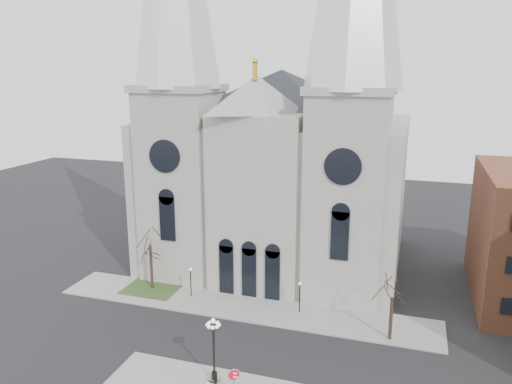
% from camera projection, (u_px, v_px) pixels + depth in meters
% --- Properties ---
extents(ground, '(160.00, 160.00, 0.00)m').
position_uv_depth(ground, '(198.00, 365.00, 41.68)').
color(ground, black).
rests_on(ground, ground).
extents(sidewalk_far, '(40.00, 6.00, 0.14)m').
position_uv_depth(sidewalk_far, '(242.00, 306.00, 51.83)').
color(sidewalk_far, gray).
rests_on(sidewalk_far, ground).
extents(grass_patch, '(6.00, 5.00, 0.18)m').
position_uv_depth(grass_patch, '(153.00, 288.00, 56.01)').
color(grass_patch, '#32481F').
rests_on(grass_patch, ground).
extents(cathedral, '(33.00, 26.66, 54.00)m').
position_uv_depth(cathedral, '(274.00, 118.00, 58.36)').
color(cathedral, '#9A968F').
rests_on(cathedral, ground).
extents(tree_left, '(3.20, 3.20, 7.50)m').
position_uv_depth(tree_left, '(150.00, 242.00, 54.68)').
color(tree_left, black).
rests_on(tree_left, ground).
extents(tree_right, '(3.20, 3.20, 6.00)m').
position_uv_depth(tree_right, '(393.00, 295.00, 44.48)').
color(tree_right, black).
rests_on(tree_right, ground).
extents(ped_lamp_left, '(0.32, 0.32, 3.26)m').
position_uv_depth(ped_lamp_left, '(191.00, 277.00, 53.52)').
color(ped_lamp_left, black).
rests_on(ped_lamp_left, sidewalk_far).
extents(ped_lamp_right, '(0.32, 0.32, 3.26)m').
position_uv_depth(ped_lamp_right, '(300.00, 292.00, 49.97)').
color(ped_lamp_right, black).
rests_on(ped_lamp_right, sidewalk_far).
extents(stop_sign, '(0.97, 0.18, 2.71)m').
position_uv_depth(stop_sign, '(234.00, 378.00, 36.53)').
color(stop_sign, slate).
rests_on(stop_sign, sidewalk_near).
extents(globe_lamp, '(1.48, 1.48, 5.48)m').
position_uv_depth(globe_lamp, '(214.00, 342.00, 38.45)').
color(globe_lamp, black).
rests_on(globe_lamp, sidewalk_near).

